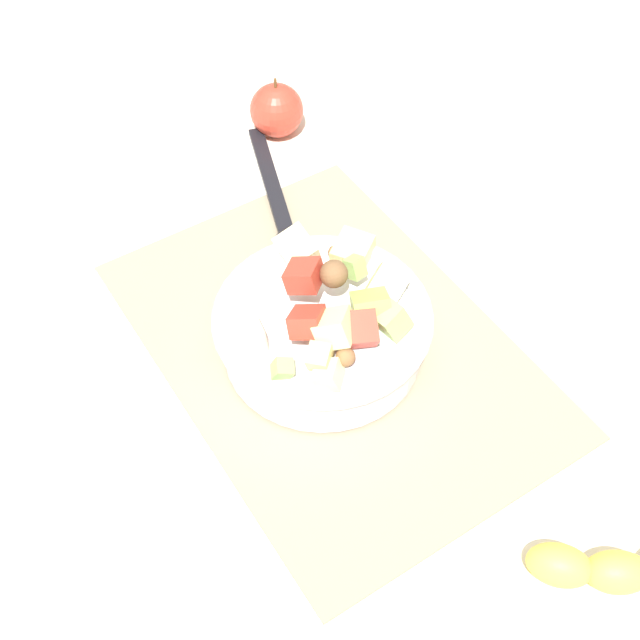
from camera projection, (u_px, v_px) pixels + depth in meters
The scene contains 6 objects.
ground_plane at pixel (331, 348), 0.85m from camera, with size 2.40×2.40×0.00m, color silver.
placemat at pixel (332, 346), 0.84m from camera, with size 0.46×0.32×0.01m, color gray.
salad_bowl at pixel (321, 323), 0.81m from camera, with size 0.21×0.21×0.11m.
serving_spoon at pixel (281, 214), 0.95m from camera, with size 0.24×0.11×0.01m.
whole_apple at pixel (277, 110), 1.04m from camera, with size 0.07×0.07×0.08m.
banana_whole at pixel (616, 568), 0.68m from camera, with size 0.11×0.14×0.04m.
Camera 1 is at (0.43, -0.29, 0.67)m, focal length 46.70 mm.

